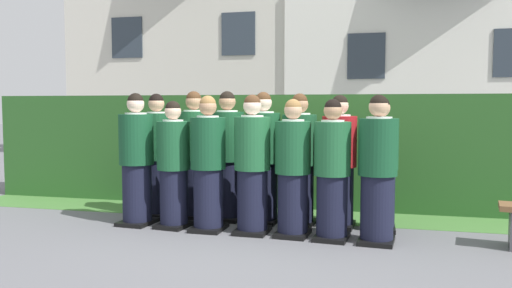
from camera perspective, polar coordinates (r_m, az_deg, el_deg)
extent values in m
plane|color=slate|center=(6.38, -0.65, -9.64)|extent=(60.00, 60.00, 0.00)
cylinder|color=black|center=(6.92, -12.86, -5.37)|extent=(0.37, 0.37, 0.78)
cube|color=black|center=(6.98, -12.81, -8.31)|extent=(0.43, 0.52, 0.05)
cylinder|color=#144728|center=(6.83, -12.95, 0.50)|extent=(0.44, 0.44, 0.64)
cylinder|color=white|center=(6.82, -13.00, 3.23)|extent=(0.27, 0.27, 0.03)
cube|color=#236038|center=(7.00, -12.07, 1.65)|extent=(0.04, 0.02, 0.28)
sphere|color=beige|center=(6.82, -13.02, 4.28)|extent=(0.22, 0.22, 0.22)
sphere|color=black|center=(6.82, -13.02, 4.60)|extent=(0.20, 0.20, 0.20)
cube|color=white|center=(7.08, -11.74, -0.14)|extent=(0.15, 0.02, 0.20)
cylinder|color=black|center=(6.67, -8.95, -5.88)|extent=(0.35, 0.35, 0.73)
cube|color=black|center=(6.74, -8.92, -8.72)|extent=(0.42, 0.50, 0.05)
cylinder|color=#19512D|center=(6.59, -9.02, -0.16)|extent=(0.41, 0.41, 0.60)
cylinder|color=white|center=(6.57, -9.05, 2.50)|extent=(0.26, 0.26, 0.03)
cube|color=gold|center=(6.75, -8.18, 0.98)|extent=(0.04, 0.02, 0.27)
sphere|color=beige|center=(6.57, -9.06, 3.53)|extent=(0.21, 0.21, 0.21)
sphere|color=black|center=(6.57, -9.07, 3.85)|extent=(0.19, 0.19, 0.19)
cube|color=white|center=(6.82, -7.87, -0.76)|extent=(0.15, 0.03, 0.20)
cylinder|color=black|center=(6.45, -5.22, -6.05)|extent=(0.36, 0.36, 0.76)
cube|color=black|center=(6.52, -5.20, -9.12)|extent=(0.39, 0.48, 0.05)
cylinder|color=#144728|center=(6.36, -5.26, 0.09)|extent=(0.43, 0.43, 0.63)
cylinder|color=white|center=(6.35, -5.28, 2.96)|extent=(0.27, 0.27, 0.03)
cube|color=#236038|center=(6.55, -4.66, 1.31)|extent=(0.04, 0.01, 0.28)
sphere|color=tan|center=(6.35, -5.29, 4.06)|extent=(0.21, 0.21, 0.21)
sphere|color=olive|center=(6.35, -5.29, 4.40)|extent=(0.20, 0.20, 0.20)
cylinder|color=black|center=(6.29, -0.40, -6.28)|extent=(0.37, 0.37, 0.76)
cube|color=black|center=(6.37, -0.40, -9.44)|extent=(0.39, 0.48, 0.05)
cylinder|color=#1E5B33|center=(6.20, -0.41, 0.06)|extent=(0.43, 0.43, 0.63)
cylinder|color=white|center=(6.19, -0.41, 3.02)|extent=(0.27, 0.27, 0.03)
cube|color=gold|center=(6.39, 0.09, 1.32)|extent=(0.04, 0.01, 0.28)
sphere|color=beige|center=(6.19, -0.41, 4.16)|extent=(0.22, 0.22, 0.22)
sphere|color=#472D19|center=(6.19, -0.41, 4.51)|extent=(0.20, 0.20, 0.20)
cube|color=white|center=(6.48, 0.25, -0.60)|extent=(0.15, 0.01, 0.20)
cylinder|color=black|center=(6.17, 4.02, -6.62)|extent=(0.35, 0.35, 0.74)
cube|color=black|center=(6.24, 4.00, -9.72)|extent=(0.40, 0.48, 0.05)
cylinder|color=#19512D|center=(6.08, 4.05, -0.37)|extent=(0.42, 0.42, 0.61)
cylinder|color=white|center=(6.06, 4.07, 2.55)|extent=(0.26, 0.26, 0.03)
cube|color=#236038|center=(6.26, 4.50, 0.88)|extent=(0.04, 0.01, 0.27)
sphere|color=tan|center=(6.06, 4.07, 3.68)|extent=(0.21, 0.21, 0.21)
sphere|color=olive|center=(6.06, 4.08, 4.02)|extent=(0.19, 0.19, 0.19)
cylinder|color=black|center=(6.06, 8.28, -6.86)|extent=(0.35, 0.35, 0.74)
cube|color=black|center=(6.13, 8.25, -10.02)|extent=(0.41, 0.49, 0.05)
cylinder|color=#1E5B33|center=(5.96, 8.35, -0.50)|extent=(0.42, 0.42, 0.61)
cylinder|color=white|center=(5.95, 8.38, 2.47)|extent=(0.26, 0.26, 0.03)
cube|color=#236038|center=(6.15, 8.70, 0.77)|extent=(0.04, 0.02, 0.27)
sphere|color=tan|center=(5.94, 8.39, 3.62)|extent=(0.21, 0.21, 0.21)
sphere|color=black|center=(5.94, 8.40, 3.97)|extent=(0.19, 0.19, 0.19)
cube|color=white|center=(6.24, 8.80, -1.15)|extent=(0.15, 0.02, 0.20)
cylinder|color=black|center=(6.00, 13.06, -6.94)|extent=(0.36, 0.36, 0.76)
cube|color=black|center=(6.07, 13.00, -10.22)|extent=(0.42, 0.50, 0.05)
cylinder|color=#144728|center=(5.90, 13.17, -0.32)|extent=(0.43, 0.43, 0.63)
cylinder|color=white|center=(5.89, 13.22, 2.77)|extent=(0.27, 0.27, 0.03)
cube|color=navy|center=(6.10, 13.37, 1.00)|extent=(0.04, 0.01, 0.28)
sphere|color=tan|center=(5.88, 13.24, 3.96)|extent=(0.21, 0.21, 0.21)
sphere|color=black|center=(5.88, 13.25, 4.33)|extent=(0.20, 0.20, 0.20)
cylinder|color=black|center=(7.42, -10.70, -4.68)|extent=(0.37, 0.37, 0.78)
cube|color=black|center=(7.48, -10.66, -7.44)|extent=(0.43, 0.51, 0.05)
cylinder|color=#19512D|center=(7.34, -10.78, 0.81)|extent=(0.44, 0.44, 0.64)
cylinder|color=white|center=(7.33, -10.81, 3.36)|extent=(0.27, 0.27, 0.03)
cube|color=navy|center=(7.52, -10.02, 1.88)|extent=(0.04, 0.01, 0.28)
sphere|color=tan|center=(7.33, -10.83, 4.34)|extent=(0.22, 0.22, 0.22)
sphere|color=black|center=(7.33, -10.83, 4.64)|extent=(0.20, 0.20, 0.20)
cylinder|color=black|center=(7.22, -6.73, -4.83)|extent=(0.38, 0.38, 0.79)
cube|color=black|center=(7.28, -6.70, -7.72)|extent=(0.40, 0.50, 0.05)
cylinder|color=#1E5B33|center=(7.14, -6.78, 0.92)|extent=(0.45, 0.45, 0.66)
cylinder|color=white|center=(7.13, -6.80, 3.59)|extent=(0.28, 0.28, 0.03)
cube|color=gold|center=(7.33, -6.19, 2.04)|extent=(0.04, 0.01, 0.29)
sphere|color=tan|center=(7.13, -6.81, 4.61)|extent=(0.22, 0.22, 0.22)
sphere|color=#472D19|center=(7.13, -6.81, 4.93)|extent=(0.21, 0.21, 0.21)
cylinder|color=black|center=(7.03, -3.13, -5.05)|extent=(0.38, 0.38, 0.79)
cube|color=black|center=(7.10, -3.11, -8.01)|extent=(0.43, 0.52, 0.05)
cylinder|color=#19512D|center=(6.95, -3.15, 0.84)|extent=(0.45, 0.45, 0.65)
cylinder|color=white|center=(6.94, -3.16, 3.57)|extent=(0.28, 0.28, 0.03)
cube|color=#236038|center=(7.14, -2.55, 1.98)|extent=(0.04, 0.01, 0.29)
sphere|color=tan|center=(6.94, -3.16, 4.62)|extent=(0.22, 0.22, 0.22)
sphere|color=black|center=(6.94, -3.17, 4.94)|extent=(0.21, 0.21, 0.21)
cube|color=white|center=(7.22, -2.35, 0.19)|extent=(0.15, 0.02, 0.20)
cylinder|color=black|center=(6.87, 0.79, -5.30)|extent=(0.38, 0.38, 0.78)
cube|color=black|center=(6.94, 0.79, -8.29)|extent=(0.41, 0.50, 0.05)
cylinder|color=#19512D|center=(6.79, 0.80, 0.68)|extent=(0.44, 0.44, 0.65)
cylinder|color=white|center=(6.77, 0.80, 3.46)|extent=(0.27, 0.27, 0.03)
cube|color=gold|center=(6.98, 1.26, 1.84)|extent=(0.04, 0.01, 0.29)
sphere|color=beige|center=(6.77, 0.80, 4.52)|extent=(0.22, 0.22, 0.22)
sphere|color=#472D19|center=(6.77, 0.80, 4.85)|extent=(0.20, 0.20, 0.20)
cylinder|color=black|center=(6.74, 4.73, -5.54)|extent=(0.37, 0.37, 0.77)
cube|color=black|center=(6.81, 4.71, -8.54)|extent=(0.44, 0.52, 0.05)
cylinder|color=#19512D|center=(6.66, 4.77, 0.47)|extent=(0.44, 0.44, 0.64)
cylinder|color=white|center=(6.64, 4.78, 3.26)|extent=(0.27, 0.27, 0.03)
cube|color=#236038|center=(6.85, 5.25, 1.64)|extent=(0.04, 0.02, 0.28)
sphere|color=tan|center=(6.64, 4.79, 4.34)|extent=(0.22, 0.22, 0.22)
sphere|color=#472D19|center=(6.64, 4.79, 4.67)|extent=(0.20, 0.20, 0.20)
cylinder|color=black|center=(6.68, 9.02, -5.71)|extent=(0.37, 0.37, 0.76)
cube|color=black|center=(6.75, 8.98, -8.70)|extent=(0.41, 0.50, 0.05)
cylinder|color=#AD191E|center=(6.59, 9.09, 0.28)|extent=(0.43, 0.43, 0.63)
cylinder|color=white|center=(6.58, 9.12, 3.06)|extent=(0.27, 0.27, 0.03)
cube|color=#236038|center=(6.79, 9.35, 1.45)|extent=(0.04, 0.01, 0.28)
sphere|color=beige|center=(6.58, 9.14, 4.14)|extent=(0.22, 0.22, 0.22)
sphere|color=black|center=(6.58, 9.14, 4.47)|extent=(0.20, 0.20, 0.20)
cube|color=white|center=(6.87, 9.41, -0.36)|extent=(0.15, 0.02, 0.20)
cylinder|color=black|center=(6.63, 13.37, -5.91)|extent=(0.36, 0.36, 0.75)
cube|color=black|center=(6.70, 13.31, -8.87)|extent=(0.39, 0.48, 0.05)
cylinder|color=#144728|center=(6.54, 13.47, 0.01)|extent=(0.42, 0.42, 0.62)
cylinder|color=white|center=(6.53, 13.52, 2.78)|extent=(0.26, 0.26, 0.03)
cube|color=navy|center=(6.73, 13.46, 1.19)|extent=(0.04, 0.01, 0.27)
sphere|color=tan|center=(6.52, 13.53, 3.84)|extent=(0.21, 0.21, 0.21)
sphere|color=black|center=(6.52, 13.54, 4.17)|extent=(0.20, 0.20, 0.20)
cube|color=#285623|center=(8.07, 2.74, -0.64)|extent=(9.48, 0.70, 1.69)
cube|color=beige|center=(16.17, -5.35, 8.46)|extent=(7.03, 4.12, 5.45)
cube|color=#2D3842|center=(14.96, -13.91, 11.22)|extent=(0.90, 0.04, 1.10)
cube|color=#2D3842|center=(13.79, -1.94, 11.94)|extent=(0.90, 0.04, 1.10)
cube|color=silver|center=(15.24, 18.46, 6.54)|extent=(7.34, 4.25, 4.39)
cube|color=#2D3842|center=(13.10, 11.94, 9.38)|extent=(0.90, 0.04, 1.10)
cube|color=#477A38|center=(7.42, 1.51, -7.63)|extent=(9.48, 0.90, 0.01)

